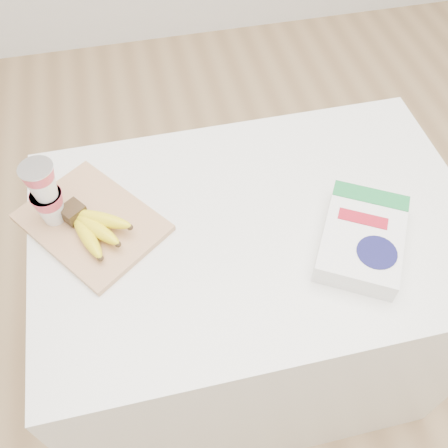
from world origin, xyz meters
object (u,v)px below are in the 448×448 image
bananas (92,226)px  yogurt_stack (45,193)px  cutting_board (92,222)px  table (250,303)px  cereal_box (362,238)px

bananas → yogurt_stack: bearing=144.7°
cutting_board → bananas: (0.00, -0.03, 0.03)m
cutting_board → yogurt_stack: yogurt_stack is taller
cutting_board → yogurt_stack: size_ratio=1.84×
table → cereal_box: cereal_box is taller
table → bananas: (-0.36, 0.05, 0.42)m
bananas → table: bearing=-7.4°
cereal_box → yogurt_stack: bearing=-167.8°
table → cutting_board: bearing=167.5°
cereal_box → table: bearing=-177.2°
cutting_board → cereal_box: (0.58, -0.19, 0.02)m
table → yogurt_stack: bearing=166.7°
bananas → yogurt_stack: 0.12m
cutting_board → bananas: 0.05m
cutting_board → cereal_box: bearing=-54.7°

